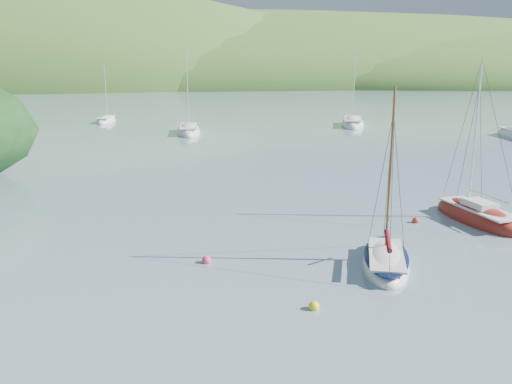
{
  "coord_description": "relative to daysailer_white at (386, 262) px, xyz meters",
  "views": [
    {
      "loc": [
        -2.94,
        -22.43,
        10.32
      ],
      "look_at": [
        -0.19,
        8.0,
        2.53
      ],
      "focal_mm": 40.0,
      "sensor_mm": 36.0,
      "label": 1
    }
  ],
  "objects": [
    {
      "name": "distant_sloop_b",
      "position": [
        11.36,
        50.15,
        -0.01
      ],
      "size": [
        4.93,
        8.95,
        12.1
      ],
      "rotation": [
        0.0,
        0.0,
        -0.24
      ],
      "color": "white",
      "rests_on": "ground"
    },
    {
      "name": "distant_sloop_c",
      "position": [
        -22.51,
        57.07,
        -0.06
      ],
      "size": [
        2.81,
        6.2,
        8.55
      ],
      "rotation": [
        0.0,
        0.0,
        -0.12
      ],
      "color": "white",
      "rests_on": "ground"
    },
    {
      "name": "ground",
      "position": [
        -5.67,
        -2.84,
        -0.21
      ],
      "size": [
        700.0,
        700.0,
        0.0
      ],
      "primitive_type": "plane",
      "color": "slate",
      "rests_on": "ground"
    },
    {
      "name": "distant_sloop_a",
      "position": [
        -10.59,
        45.14,
        -0.02
      ],
      "size": [
        2.93,
        8.04,
        11.42
      ],
      "rotation": [
        0.0,
        0.0,
        0.01
      ],
      "color": "white",
      "rests_on": "ground"
    },
    {
      "name": "shoreline_hills",
      "position": [
        -15.34,
        169.59,
        -0.21
      ],
      "size": [
        690.0,
        135.0,
        56.0
      ],
      "color": "#305F24",
      "rests_on": "ground"
    },
    {
      "name": "mooring_buoys",
      "position": [
        -3.56,
        1.07,
        -0.09
      ],
      "size": [
        13.11,
        11.49,
        0.47
      ],
      "color": "#FFEF16",
      "rests_on": "ground"
    },
    {
      "name": "sloop_red",
      "position": [
        7.85,
        6.73,
        -0.01
      ],
      "size": [
        4.01,
        7.46,
        10.49
      ],
      "rotation": [
        0.0,
        0.0,
        0.23
      ],
      "color": "maroon",
      "rests_on": "ground"
    },
    {
      "name": "daysailer_white",
      "position": [
        0.0,
        0.0,
        0.0
      ],
      "size": [
        3.67,
        6.33,
        9.17
      ],
      "rotation": [
        0.0,
        0.0,
        -0.27
      ],
      "color": "white",
      "rests_on": "ground"
    }
  ]
}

